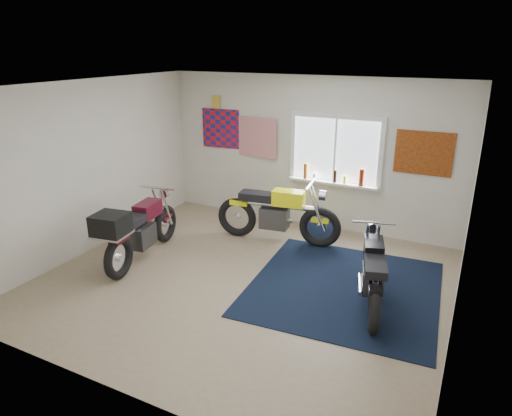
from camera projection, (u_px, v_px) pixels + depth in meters
The scene contains 10 objects.
ground at pixel (244, 280), 6.53m from camera, with size 5.50×5.50×0.00m, color #9E896B.
room_shell at pixel (243, 170), 5.98m from camera, with size 5.50×5.50×5.50m.
navy_rug at pixel (344, 288), 6.33m from camera, with size 2.50×2.60×0.01m, color black.
window_assembly at pixel (335, 155), 7.93m from camera, with size 1.66×0.17×1.26m.
oil_bottles at pixel (338, 176), 7.95m from camera, with size 1.10×0.09×0.30m.
flag_display at pixel (216, 102), 8.69m from camera, with size 1.60×0.10×1.17m.
triumph_poster at pixel (424, 153), 7.27m from camera, with size 0.90×0.03×0.70m, color #A54C14.
yellow_triumph at pixel (277, 215), 7.69m from camera, with size 2.16×0.65×1.09m.
black_chrome_bike at pixel (372, 274), 5.83m from camera, with size 0.71×1.82×0.96m.
maroon_tourer at pixel (137, 230), 6.91m from camera, with size 0.76×2.02×1.03m.
Camera 1 is at (2.74, -5.10, 3.19)m, focal length 32.00 mm.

